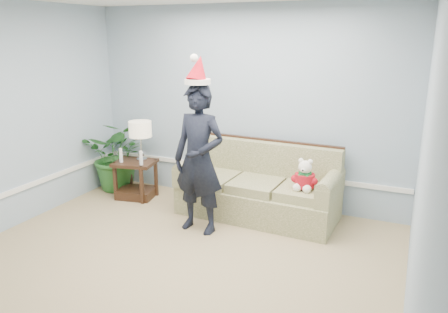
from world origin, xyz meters
TOP-DOWN VIEW (x-y plane):
  - room_shell at (0.00, 0.00)m, footprint 4.54×5.04m
  - wainscot_trim at (-1.18, 1.18)m, footprint 4.49×4.99m
  - sofa at (0.39, 2.07)m, footprint 2.06×0.95m
  - side_table at (-1.45, 1.94)m, footprint 0.64×0.57m
  - table_lamp at (-1.39, 2.01)m, footprint 0.32×0.32m
  - candle_pair at (-1.43, 1.82)m, footprint 0.39×0.05m
  - houseplant at (-1.90, 2.14)m, footprint 1.23×1.16m
  - man at (-0.10, 1.33)m, footprint 0.68×0.48m
  - santa_hat at (-0.10, 1.35)m, footprint 0.35×0.38m
  - teddy_bear at (1.03, 1.89)m, footprint 0.25×0.28m

SIDE VIEW (x-z plane):
  - side_table at x=-1.45m, z-range -0.06..0.49m
  - sofa at x=0.39m, z-range -0.14..0.81m
  - wainscot_trim at x=-1.18m, z-range 0.42..0.48m
  - houseplant at x=-1.90m, z-range 0.00..1.08m
  - teddy_bear at x=1.03m, z-range 0.44..0.83m
  - candle_pair at x=-1.43m, z-range 0.54..0.74m
  - man at x=-0.10m, z-range 0.00..1.77m
  - table_lamp at x=-1.39m, z-range 0.70..1.27m
  - room_shell at x=0.00m, z-range -0.02..2.72m
  - santa_hat at x=-0.10m, z-range 1.74..2.08m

